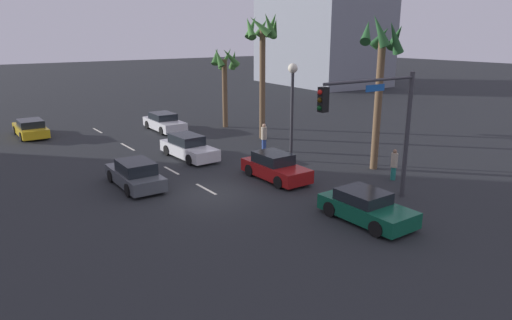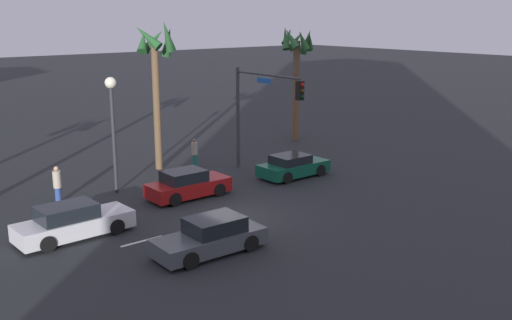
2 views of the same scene
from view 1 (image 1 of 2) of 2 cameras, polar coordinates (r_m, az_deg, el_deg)
The scene contains 19 objects.
ground_plane at distance 22.17m, azimuth -5.28°, elevation -4.15°, with size 220.00×220.00×0.00m, color #232628.
lane_stripe_0 at distance 38.30m, azimuth -19.08°, elevation 3.48°, with size 2.20×0.14×0.01m, color silver.
lane_stripe_1 at distance 32.18m, azimuth -15.64°, elevation 1.59°, with size 2.45×0.14×0.01m, color silver.
lane_stripe_2 at distance 26.09m, azimuth -10.45°, elevation -1.29°, with size 1.83×0.14×0.01m, color silver.
lane_stripe_3 at distance 22.77m, azimuth -6.23°, elevation -3.61°, with size 1.95×0.14×0.01m, color silver.
car_0 at distance 23.65m, azimuth -14.77°, elevation -1.76°, with size 4.31×1.90×1.35m.
car_1 at distance 37.98m, azimuth -26.20°, elevation 3.54°, with size 4.56×1.94×1.27m.
car_2 at distance 19.28m, azimuth 13.50°, elevation -5.73°, with size 3.98×1.91×1.25m.
car_3 at distance 24.04m, azimuth 2.39°, elevation -0.92°, with size 4.08×1.80×1.38m.
car_4 at distance 36.92m, azimuth -11.33°, elevation 4.60°, with size 4.64×1.99×1.36m.
car_5 at distance 28.46m, azimuth -8.38°, elevation 1.55°, with size 4.67×1.89×1.41m.
traffic_signal at distance 20.26m, azimuth 15.09°, elevation 5.21°, with size 0.35×5.61×5.81m.
streetlamp at distance 26.94m, azimuth 4.53°, elevation 8.30°, with size 0.56×0.56×5.76m.
pedestrian_0 at distance 29.83m, azimuth 1.00°, elevation 2.93°, with size 0.48×0.48×1.78m.
pedestrian_1 at distance 24.90m, azimuth 16.77°, elevation -0.47°, with size 0.35×0.35×1.64m.
palm_tree_0 at distance 32.72m, azimuth 0.81°, elevation 14.40°, with size 2.68×2.79×8.86m.
palm_tree_2 at distance 37.15m, azimuth -3.84°, elevation 11.36°, with size 2.53×2.40×6.40m.
palm_tree_3 at distance 25.78m, azimuth 15.34°, elevation 12.06°, with size 2.54×2.58×8.43m.
building_0 at distance 70.94m, azimuth 8.11°, elevation 14.76°, with size 18.52×12.20×13.36m, color gray.
Camera 1 is at (18.10, -10.42, 7.43)m, focal length 32.21 mm.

